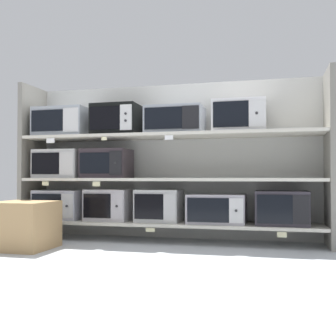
{
  "coord_description": "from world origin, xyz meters",
  "views": [
    {
      "loc": [
        1.0,
        -4.02,
        0.64
      ],
      "look_at": [
        0.0,
        0.0,
        0.73
      ],
      "focal_mm": 44.26,
      "sensor_mm": 36.0,
      "label": 1
    }
  ],
  "objects_px": {
    "microwave_4": "(282,208)",
    "microwave_0": "(60,205)",
    "microwave_1": "(109,205)",
    "microwave_5": "(61,164)",
    "microwave_6": "(107,164)",
    "shipping_carton": "(24,225)",
    "microwave_8": "(117,120)",
    "microwave_10": "(239,116)",
    "microwave_3": "(217,209)",
    "microwave_7": "(63,123)",
    "microwave_9": "(175,121)",
    "microwave_2": "(159,206)"
  },
  "relations": [
    {
      "from": "microwave_1",
      "to": "microwave_5",
      "type": "distance_m",
      "value": 0.7
    },
    {
      "from": "shipping_carton",
      "to": "microwave_8",
      "type": "bearing_deg",
      "value": 50.28
    },
    {
      "from": "microwave_4",
      "to": "microwave_5",
      "type": "bearing_deg",
      "value": 179.99
    },
    {
      "from": "microwave_6",
      "to": "microwave_9",
      "type": "height_order",
      "value": "microwave_9"
    },
    {
      "from": "microwave_0",
      "to": "shipping_carton",
      "type": "height_order",
      "value": "microwave_0"
    },
    {
      "from": "microwave_1",
      "to": "shipping_carton",
      "type": "height_order",
      "value": "microwave_1"
    },
    {
      "from": "microwave_10",
      "to": "microwave_2",
      "type": "bearing_deg",
      "value": 179.99
    },
    {
      "from": "microwave_2",
      "to": "microwave_7",
      "type": "distance_m",
      "value": 1.37
    },
    {
      "from": "microwave_5",
      "to": "microwave_9",
      "type": "height_order",
      "value": "microwave_9"
    },
    {
      "from": "microwave_1",
      "to": "shipping_carton",
      "type": "distance_m",
      "value": 0.91
    },
    {
      "from": "microwave_5",
      "to": "microwave_8",
      "type": "relative_size",
      "value": 1.07
    },
    {
      "from": "microwave_0",
      "to": "microwave_6",
      "type": "distance_m",
      "value": 0.69
    },
    {
      "from": "microwave_0",
      "to": "microwave_5",
      "type": "relative_size",
      "value": 0.99
    },
    {
      "from": "microwave_5",
      "to": "microwave_9",
      "type": "bearing_deg",
      "value": -0.01
    },
    {
      "from": "microwave_5",
      "to": "microwave_6",
      "type": "relative_size",
      "value": 1.05
    },
    {
      "from": "microwave_8",
      "to": "microwave_7",
      "type": "bearing_deg",
      "value": 179.99
    },
    {
      "from": "microwave_7",
      "to": "microwave_10",
      "type": "bearing_deg",
      "value": -0.01
    },
    {
      "from": "microwave_4",
      "to": "microwave_2",
      "type": "bearing_deg",
      "value": 179.99
    },
    {
      "from": "microwave_6",
      "to": "microwave_0",
      "type": "bearing_deg",
      "value": -179.96
    },
    {
      "from": "microwave_3",
      "to": "microwave_10",
      "type": "height_order",
      "value": "microwave_10"
    },
    {
      "from": "microwave_3",
      "to": "microwave_8",
      "type": "xyz_separation_m",
      "value": [
        -1.03,
        0.0,
        0.89
      ]
    },
    {
      "from": "microwave_9",
      "to": "microwave_10",
      "type": "relative_size",
      "value": 1.12
    },
    {
      "from": "microwave_2",
      "to": "microwave_5",
      "type": "relative_size",
      "value": 0.87
    },
    {
      "from": "microwave_3",
      "to": "microwave_10",
      "type": "xyz_separation_m",
      "value": [
        0.22,
        0.0,
        0.89
      ]
    },
    {
      "from": "microwave_8",
      "to": "microwave_10",
      "type": "height_order",
      "value": "microwave_8"
    },
    {
      "from": "microwave_0",
      "to": "microwave_8",
      "type": "height_order",
      "value": "microwave_8"
    },
    {
      "from": "microwave_8",
      "to": "shipping_carton",
      "type": "height_order",
      "value": "microwave_8"
    },
    {
      "from": "microwave_9",
      "to": "shipping_carton",
      "type": "xyz_separation_m",
      "value": [
        -1.22,
        -0.73,
        -1.0
      ]
    },
    {
      "from": "microwave_5",
      "to": "microwave_10",
      "type": "height_order",
      "value": "microwave_10"
    },
    {
      "from": "microwave_1",
      "to": "microwave_10",
      "type": "xyz_separation_m",
      "value": [
        1.33,
        -0.0,
        0.87
      ]
    },
    {
      "from": "microwave_3",
      "to": "microwave_6",
      "type": "bearing_deg",
      "value": 179.98
    },
    {
      "from": "microwave_2",
      "to": "microwave_7",
      "type": "relative_size",
      "value": 0.78
    },
    {
      "from": "microwave_2",
      "to": "microwave_9",
      "type": "bearing_deg",
      "value": -0.02
    },
    {
      "from": "microwave_6",
      "to": "microwave_8",
      "type": "relative_size",
      "value": 1.01
    },
    {
      "from": "microwave_1",
      "to": "microwave_4",
      "type": "distance_m",
      "value": 1.72
    },
    {
      "from": "microwave_1",
      "to": "microwave_3",
      "type": "distance_m",
      "value": 1.12
    },
    {
      "from": "microwave_3",
      "to": "microwave_10",
      "type": "bearing_deg",
      "value": 0.03
    },
    {
      "from": "microwave_4",
      "to": "microwave_10",
      "type": "bearing_deg",
      "value": 179.99
    },
    {
      "from": "microwave_5",
      "to": "shipping_carton",
      "type": "height_order",
      "value": "microwave_5"
    },
    {
      "from": "microwave_4",
      "to": "microwave_0",
      "type": "bearing_deg",
      "value": 180.0
    },
    {
      "from": "microwave_0",
      "to": "microwave_4",
      "type": "xyz_separation_m",
      "value": [
        2.29,
        -0.0,
        0.01
      ]
    },
    {
      "from": "microwave_9",
      "to": "shipping_carton",
      "type": "distance_m",
      "value": 1.74
    },
    {
      "from": "microwave_4",
      "to": "microwave_6",
      "type": "distance_m",
      "value": 1.81
    },
    {
      "from": "microwave_8",
      "to": "microwave_10",
      "type": "xyz_separation_m",
      "value": [
        1.25,
        -0.0,
        -0.0
      ]
    },
    {
      "from": "microwave_1",
      "to": "microwave_6",
      "type": "bearing_deg",
      "value": 179.65
    },
    {
      "from": "microwave_1",
      "to": "microwave_10",
      "type": "bearing_deg",
      "value": -0.0
    },
    {
      "from": "microwave_1",
      "to": "microwave_7",
      "type": "relative_size",
      "value": 0.79
    },
    {
      "from": "microwave_6",
      "to": "microwave_8",
      "type": "distance_m",
      "value": 0.46
    },
    {
      "from": "microwave_2",
      "to": "shipping_carton",
      "type": "distance_m",
      "value": 1.29
    },
    {
      "from": "microwave_7",
      "to": "microwave_9",
      "type": "height_order",
      "value": "microwave_7"
    }
  ]
}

